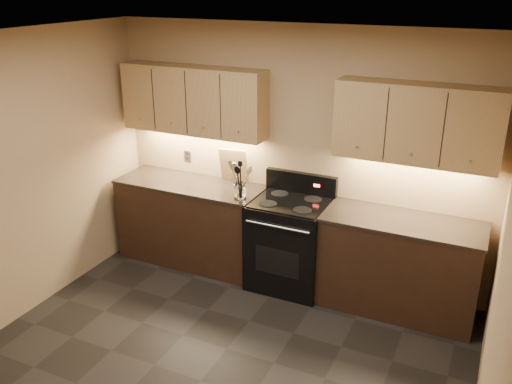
% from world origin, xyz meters
% --- Properties ---
extents(floor, '(4.00, 4.00, 0.00)m').
position_xyz_m(floor, '(0.00, 0.00, 0.00)').
color(floor, black).
rests_on(floor, ground).
extents(ceiling, '(4.00, 4.00, 0.00)m').
position_xyz_m(ceiling, '(0.00, 0.00, 2.60)').
color(ceiling, silver).
rests_on(ceiling, wall_back).
extents(wall_back, '(4.00, 0.04, 2.60)m').
position_xyz_m(wall_back, '(0.00, 2.00, 1.30)').
color(wall_back, '#9F875D').
rests_on(wall_back, ground).
extents(wall_right, '(0.04, 4.00, 2.60)m').
position_xyz_m(wall_right, '(2.00, 0.00, 1.30)').
color(wall_right, '#9F875D').
rests_on(wall_right, ground).
extents(counter_left, '(1.62, 0.62, 0.93)m').
position_xyz_m(counter_left, '(-1.10, 1.70, 0.47)').
color(counter_left, black).
rests_on(counter_left, ground).
extents(counter_right, '(1.46, 0.62, 0.93)m').
position_xyz_m(counter_right, '(1.18, 1.70, 0.47)').
color(counter_right, black).
rests_on(counter_right, ground).
extents(stove, '(0.76, 0.68, 1.14)m').
position_xyz_m(stove, '(0.08, 1.68, 0.48)').
color(stove, black).
rests_on(stove, ground).
extents(upper_cab_left, '(1.60, 0.30, 0.70)m').
position_xyz_m(upper_cab_left, '(-1.10, 1.85, 1.80)').
color(upper_cab_left, tan).
rests_on(upper_cab_left, wall_back).
extents(upper_cab_right, '(1.44, 0.30, 0.70)m').
position_xyz_m(upper_cab_right, '(1.18, 1.85, 1.80)').
color(upper_cab_right, tan).
rests_on(upper_cab_right, wall_back).
extents(outlet_plate, '(0.08, 0.01, 0.12)m').
position_xyz_m(outlet_plate, '(-1.30, 1.99, 1.12)').
color(outlet_plate, '#B2B5BA').
rests_on(outlet_plate, wall_back).
extents(utensil_crock, '(0.13, 0.13, 0.16)m').
position_xyz_m(utensil_crock, '(-0.42, 1.55, 1.00)').
color(utensil_crock, white).
rests_on(utensil_crock, counter_left).
extents(cutting_board, '(0.32, 0.15, 0.38)m').
position_xyz_m(cutting_board, '(-0.69, 1.94, 1.12)').
color(cutting_board, tan).
rests_on(cutting_board, counter_left).
extents(wooden_spoon, '(0.16, 0.16, 0.32)m').
position_xyz_m(wooden_spoon, '(-0.44, 1.55, 1.10)').
color(wooden_spoon, tan).
rests_on(wooden_spoon, utensil_crock).
extents(black_spoon, '(0.07, 0.15, 0.35)m').
position_xyz_m(black_spoon, '(-0.42, 1.56, 1.12)').
color(black_spoon, black).
rests_on(black_spoon, utensil_crock).
extents(black_turner, '(0.12, 0.14, 0.38)m').
position_xyz_m(black_turner, '(-0.40, 1.54, 1.13)').
color(black_turner, black).
rests_on(black_turner, utensil_crock).
extents(steel_spatula, '(0.23, 0.11, 0.40)m').
position_xyz_m(steel_spatula, '(-0.41, 1.56, 1.14)').
color(steel_spatula, silver).
rests_on(steel_spatula, utensil_crock).
extents(steel_skimmer, '(0.22, 0.14, 0.35)m').
position_xyz_m(steel_skimmer, '(-0.38, 1.55, 1.12)').
color(steel_skimmer, silver).
rests_on(steel_skimmer, utensil_crock).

